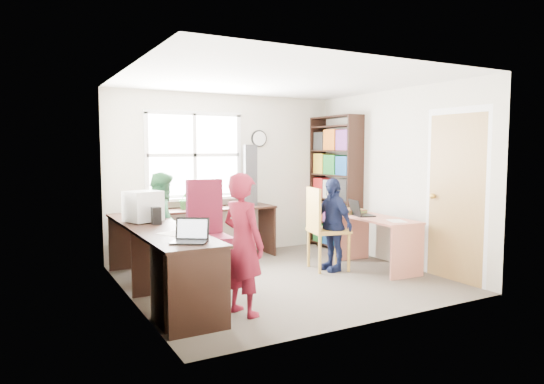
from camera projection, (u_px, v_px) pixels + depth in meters
The scene contains 19 objects.
room at pixel (279, 179), 5.91m from camera, with size 3.64×3.44×2.44m.
l_desk at pixel (186, 258), 5.01m from camera, with size 2.38×2.95×0.75m.
right_desk at pixel (379, 232), 6.43m from camera, with size 0.61×1.20×0.68m.
bookshelf at pixel (335, 186), 7.66m from camera, with size 0.30×1.02×2.10m.
swivel_chair at pixel (208, 238), 5.83m from camera, with size 0.59×0.59×1.21m.
wooden_chair at pixel (323, 225), 6.35m from camera, with size 0.56×0.56×1.09m.
crt_monitor at pixel (143, 206), 5.54m from camera, with size 0.45×0.42×0.36m.
laptop_left at pixel (191, 237), 4.35m from camera, with size 0.40×0.38×0.21m.
laptop_right at pixel (360, 212), 6.60m from camera, with size 0.34×0.38×0.22m.
speaker_a at pixel (156, 216), 5.36m from camera, with size 0.10×0.10×0.19m.
speaker_b at pixel (143, 210), 5.87m from camera, with size 0.10×0.10×0.20m.
cd_tower at pixel (250, 175), 7.21m from camera, with size 0.21×0.20×0.90m.
game_box at pixel (352, 211), 6.87m from camera, with size 0.38×0.38×0.06m.
paper_a at pixel (173, 234), 4.77m from camera, with size 0.29×0.34×0.00m.
paper_b at pixel (397, 221), 6.13m from camera, with size 0.28×0.33×0.00m.
potted_plant at pixel (185, 199), 6.72m from camera, with size 0.16×0.13×0.29m, color #317C3A.
person_red at pixel (243, 244), 4.60m from camera, with size 0.50×0.33×1.36m, color maroon.
person_green at pixel (164, 223), 6.11m from camera, with size 0.63×0.49×1.30m, color #296636.
person_navy at pixel (332, 224), 6.32m from camera, with size 0.71×0.30×1.21m, color #151D41.
Camera 1 is at (-2.89, -5.04, 1.58)m, focal length 32.00 mm.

